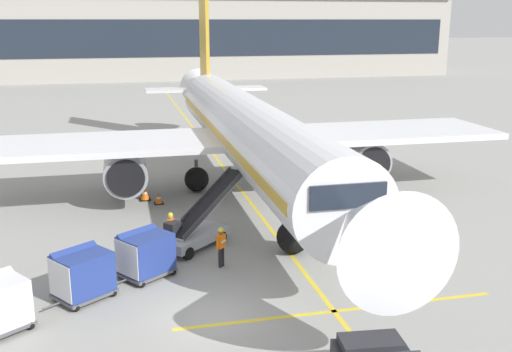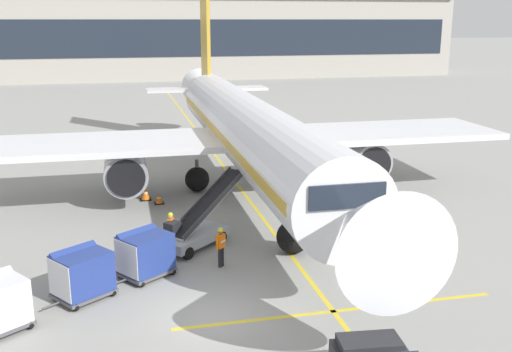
# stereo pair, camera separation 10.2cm
# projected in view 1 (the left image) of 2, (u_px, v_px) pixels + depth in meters

# --- Properties ---
(ground_plane) EXTENTS (600.00, 600.00, 0.00)m
(ground_plane) POSITION_uv_depth(u_px,v_px,m) (212.00, 319.00, 20.86)
(ground_plane) COLOR gray
(parked_airplane) EXTENTS (31.12, 41.12, 13.99)m
(parked_airplane) POSITION_uv_depth(u_px,v_px,m) (246.00, 130.00, 35.30)
(parked_airplane) COLOR white
(parked_airplane) RESTS_ON ground
(belt_loader) EXTENTS (4.74, 4.48, 3.07)m
(belt_loader) POSITION_uv_depth(u_px,v_px,m) (196.00, 228.00, 27.39)
(belt_loader) COLOR #A3A8B2
(belt_loader) RESTS_ON ground
(baggage_cart_lead) EXTENTS (2.68, 2.46, 1.91)m
(baggage_cart_lead) POSITION_uv_depth(u_px,v_px,m) (145.00, 253.00, 24.09)
(baggage_cart_lead) COLOR #515156
(baggage_cart_lead) RESTS_ON ground
(baggage_cart_second) EXTENTS (2.68, 2.46, 1.91)m
(baggage_cart_second) POSITION_uv_depth(u_px,v_px,m) (82.00, 273.00, 22.17)
(baggage_cart_second) COLOR #515156
(baggage_cart_second) RESTS_ON ground
(ground_crew_by_loader) EXTENTS (0.44, 0.44, 1.74)m
(ground_crew_by_loader) POSITION_uv_depth(u_px,v_px,m) (221.00, 244.00, 25.03)
(ground_crew_by_loader) COLOR black
(ground_crew_by_loader) RESTS_ON ground
(ground_crew_by_carts) EXTENTS (0.27, 0.57, 1.74)m
(ground_crew_by_carts) POSITION_uv_depth(u_px,v_px,m) (158.00, 252.00, 24.22)
(ground_crew_by_carts) COLOR black
(ground_crew_by_carts) RESTS_ON ground
(ground_crew_marshaller) EXTENTS (0.37, 0.53, 1.74)m
(ground_crew_marshaller) POSITION_uv_depth(u_px,v_px,m) (171.00, 228.00, 26.96)
(ground_crew_marshaller) COLOR black
(ground_crew_marshaller) RESTS_ON ground
(safety_cone_engine_keepout) EXTENTS (0.53, 0.53, 0.60)m
(safety_cone_engine_keepout) POSITION_uv_depth(u_px,v_px,m) (159.00, 199.00, 33.83)
(safety_cone_engine_keepout) COLOR black
(safety_cone_engine_keepout) RESTS_ON ground
(safety_cone_wingtip) EXTENTS (0.64, 0.64, 0.73)m
(safety_cone_wingtip) POSITION_uv_depth(u_px,v_px,m) (145.00, 194.00, 34.54)
(safety_cone_wingtip) COLOR black
(safety_cone_wingtip) RESTS_ON ground
(apron_guidance_line_lead_in) EXTENTS (0.20, 110.00, 0.01)m
(apron_guidance_line_lead_in) POSITION_uv_depth(u_px,v_px,m) (245.00, 195.00, 35.53)
(apron_guidance_line_lead_in) COLOR yellow
(apron_guidance_line_lead_in) RESTS_ON ground
(apron_guidance_line_stop_bar) EXTENTS (12.00, 0.20, 0.01)m
(apron_guidance_line_stop_bar) POSITION_uv_depth(u_px,v_px,m) (340.00, 310.00, 21.44)
(apron_guidance_line_stop_bar) COLOR yellow
(apron_guidance_line_stop_bar) RESTS_ON ground
(terminal_building) EXTENTS (136.92, 15.29, 14.26)m
(terminal_building) POSITION_uv_depth(u_px,v_px,m) (68.00, 38.00, 102.82)
(terminal_building) COLOR #A8A399
(terminal_building) RESTS_ON ground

